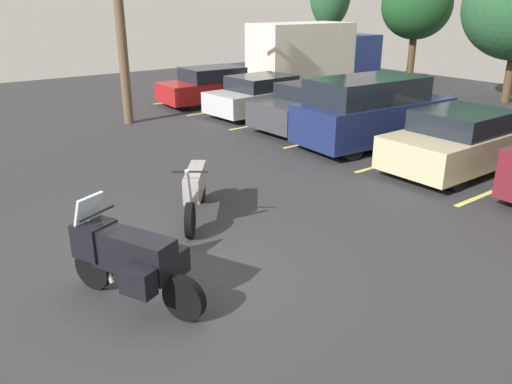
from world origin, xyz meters
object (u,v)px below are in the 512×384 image
Objects in this scene: motorcycle_second at (195,189)px; utility_pole at (118,0)px; car_navy at (372,111)px; car_red at (218,86)px; box_truck at (313,53)px; car_silver at (266,95)px; car_champagne at (464,141)px; car_charcoal at (320,106)px; motorcycle_touring at (129,257)px.

motorcycle_second is 0.25× the size of utility_pole.
car_red is at bearing 179.80° from car_navy.
motorcycle_second is at bearing -35.43° from car_red.
utility_pole reaches higher than box_truck.
box_truck reaches higher than motorcycle_second.
utility_pole reaches higher than car_red.
car_silver is 6.85m from box_truck.
car_navy is at bearing -34.30° from box_truck.
motorcycle_second is 0.38× the size of car_red.
box_truck is (-10.24, 12.64, 0.96)m from motorcycle_second.
box_truck reaches higher than car_champagne.
car_navy is (-1.48, 6.66, 0.38)m from motorcycle_second.
car_red is 1.03× the size of car_navy.
car_navy is at bearing -0.20° from car_red.
car_silver is 5.12m from car_navy.
motorcycle_second is at bearing -60.89° from car_charcoal.
car_champagne is at bearing 78.77° from motorcycle_second.
motorcycle_touring is at bearing -50.64° from box_truck.
utility_pole reaches higher than motorcycle_second.
car_navy is (-3.38, 8.83, 0.29)m from motorcycle_touring.
car_navy reaches higher than car_charcoal.
motorcycle_touring is 0.46× the size of car_champagne.
car_champagne is 0.60× the size of utility_pole.
car_charcoal is (5.51, 0.30, 0.02)m from car_red.
car_champagne is at bearing 1.41° from car_navy.
motorcycle_second is 6.84m from car_navy.
car_navy reaches higher than car_red.
motorcycle_touring is at bearing -48.73° from motorcycle_second.
car_charcoal is 0.63× the size of utility_pole.
car_navy is 0.72× the size of box_truck.
utility_pole is at bearing -109.73° from car_silver.
motorcycle_second is at bearing 131.27° from motorcycle_touring.
box_truck is 10.78m from utility_pole.
car_silver is 7.93m from car_champagne.
motorcycle_second is 9.17m from utility_pole.
car_red reaches higher than motorcycle_second.
car_red is 1.03× the size of car_charcoal.
utility_pole is at bearing -147.22° from car_navy.
box_truck is (-12.14, 14.80, 0.86)m from motorcycle_touring.
motorcycle_second is 0.42× the size of car_champagne.
car_charcoal is 1.05× the size of car_champagne.
motorcycle_touring is 1.10× the size of motorcycle_second.
car_red is at bearing -176.91° from car_charcoal.
box_truck is at bearing 100.99° from utility_pole.
car_red is (-9.40, 6.69, 0.10)m from motorcycle_second.
car_charcoal is at bearing 122.32° from motorcycle_touring.
utility_pole reaches higher than motorcycle_touring.
car_red is at bearing 141.92° from motorcycle_touring.
car_red is 1.07× the size of car_silver.
car_silver is 0.96× the size of car_navy.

